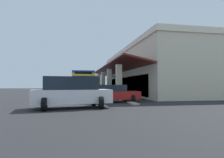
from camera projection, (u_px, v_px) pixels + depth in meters
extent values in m
plane|color=#262628|center=(126.00, 95.00, 28.78)|extent=(120.00, 120.00, 0.00)
cube|color=#9E998E|center=(104.00, 94.00, 29.92)|extent=(32.84, 0.50, 0.12)
cube|color=beige|center=(162.00, 75.00, 31.84)|extent=(27.37, 13.66, 6.35)
cube|color=beige|center=(161.00, 54.00, 31.94)|extent=(27.67, 13.96, 0.60)
cube|color=beige|center=(96.00, 84.00, 40.71)|extent=(0.55, 0.55, 3.49)
cube|color=beige|center=(99.00, 83.00, 35.34)|extent=(0.55, 0.55, 3.49)
cube|color=beige|center=(103.00, 83.00, 29.96)|extent=(0.55, 0.55, 3.49)
cube|color=beige|center=(109.00, 83.00, 24.59)|extent=(0.55, 0.55, 3.49)
cube|color=beige|center=(119.00, 82.00, 19.21)|extent=(0.55, 0.55, 3.49)
cube|color=#5B1E19|center=(112.00, 70.00, 30.27)|extent=(27.37, 3.16, 0.82)
cube|color=#19232D|center=(122.00, 85.00, 30.51)|extent=(22.99, 0.08, 2.40)
cube|color=#193D9E|center=(82.00, 83.00, 26.96)|extent=(11.02, 2.62, 2.75)
cube|color=yellow|center=(82.00, 76.00, 26.99)|extent=(11.04, 2.64, 0.36)
cube|color=#19232D|center=(82.00, 81.00, 27.26)|extent=(9.26, 2.64, 0.90)
cube|color=#19232D|center=(83.00, 81.00, 21.59)|extent=(0.07, 2.24, 1.20)
cube|color=black|center=(83.00, 73.00, 21.61)|extent=(0.07, 1.94, 0.28)
cube|color=black|center=(83.00, 94.00, 21.42)|extent=(0.21, 2.45, 0.24)
cube|color=silver|center=(91.00, 91.00, 21.67)|extent=(0.06, 0.24, 0.16)
cube|color=silver|center=(75.00, 91.00, 21.34)|extent=(0.06, 0.24, 0.16)
cube|color=silver|center=(82.00, 73.00, 28.48)|extent=(2.41, 1.80, 0.24)
cylinder|color=black|center=(93.00, 93.00, 23.59)|extent=(1.00, 0.30, 1.00)
cylinder|color=black|center=(72.00, 93.00, 23.12)|extent=(1.00, 0.30, 1.00)
cylinder|color=black|center=(90.00, 91.00, 30.18)|extent=(1.00, 0.30, 1.00)
cylinder|color=black|center=(73.00, 91.00, 29.72)|extent=(1.00, 0.30, 1.00)
cube|color=silver|center=(72.00, 96.00, 12.11)|extent=(2.60, 5.02, 0.84)
cube|color=#19232D|center=(70.00, 83.00, 12.10)|extent=(2.15, 3.47, 0.80)
cylinder|color=black|center=(94.00, 100.00, 13.55)|extent=(0.76, 0.26, 0.76)
cylinder|color=black|center=(101.00, 103.00, 11.70)|extent=(0.76, 0.26, 0.76)
cylinder|color=black|center=(45.00, 102.00, 12.50)|extent=(0.76, 0.26, 0.76)
cylinder|color=black|center=(44.00, 104.00, 10.65)|extent=(0.76, 0.26, 0.76)
cube|color=maroon|center=(113.00, 95.00, 16.15)|extent=(1.93, 4.45, 0.66)
cube|color=#19232D|center=(110.00, 88.00, 16.12)|extent=(1.66, 2.51, 0.54)
cylinder|color=black|center=(127.00, 98.00, 17.34)|extent=(0.64, 0.22, 0.64)
cylinder|color=black|center=(133.00, 99.00, 15.59)|extent=(0.64, 0.22, 0.64)
cylinder|color=black|center=(93.00, 98.00, 16.69)|extent=(0.64, 0.22, 0.64)
cylinder|color=black|center=(96.00, 100.00, 14.94)|extent=(0.64, 0.22, 0.64)
cylinder|color=#726651|center=(80.00, 97.00, 16.58)|extent=(0.16, 0.16, 0.89)
cylinder|color=#726651|center=(85.00, 97.00, 16.62)|extent=(0.16, 0.16, 0.89)
cube|color=gray|center=(82.00, 88.00, 16.62)|extent=(0.55, 0.47, 0.66)
sphere|color=beige|center=(82.00, 82.00, 16.64)|extent=(0.24, 0.24, 0.24)
cylinder|color=gray|center=(80.00, 87.00, 16.36)|extent=(0.09, 0.09, 0.60)
cylinder|color=gray|center=(85.00, 87.00, 16.89)|extent=(0.09, 0.09, 0.60)
cube|color=#4C4742|center=(116.00, 94.00, 25.69)|extent=(0.72, 0.72, 0.54)
cylinder|color=#332319|center=(116.00, 92.00, 25.69)|extent=(0.61, 0.61, 0.02)
cylinder|color=brown|center=(116.00, 84.00, 25.72)|extent=(0.16, 0.16, 2.00)
ellipsoid|color=#1E6028|center=(118.00, 76.00, 25.24)|extent=(1.10, 0.31, 0.18)
ellipsoid|color=#1E6028|center=(119.00, 76.00, 25.87)|extent=(0.31, 0.75, 0.18)
ellipsoid|color=#1E6028|center=(117.00, 76.00, 26.13)|extent=(0.77, 0.39, 0.18)
ellipsoid|color=#1E6028|center=(113.00, 76.00, 25.72)|extent=(0.31, 0.93, 0.14)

